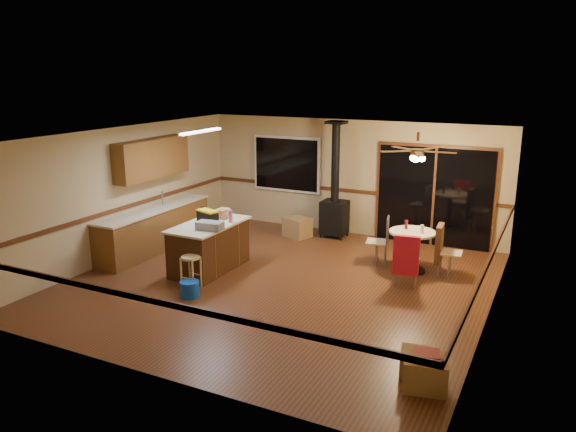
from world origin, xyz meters
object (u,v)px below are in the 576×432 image
Objects in this scene: bar_stool at (191,272)px; dining_table at (412,244)px; toolbox_grey at (210,226)px; box_corner_b at (417,363)px; chair_near at (406,255)px; box_under_window at (297,227)px; toolbox_black at (208,218)px; chair_right at (441,244)px; box_corner_a at (426,373)px; wood_stove at (335,205)px; chair_left at (383,235)px; blue_bucket at (190,289)px; kitchen_island at (209,247)px.

bar_stool is 0.67× the size of dining_table.
box_corner_b is at bearing -22.29° from toolbox_grey.
box_under_window is (-3.00, 1.96, -0.38)m from chair_near.
toolbox_black is 3.67m from chair_near.
toolbox_grey reaches higher than dining_table.
chair_near is 1.00m from chair_right.
box_corner_a is at bearing -17.31° from bar_stool.
wood_stove is 3.60× the size of chair_right.
dining_table reaches higher than box_corner_a.
toolbox_grey reaches higher than chair_left.
box_corner_b is at bearing 122.56° from box_corner_a.
chair_near is 1.38× the size of box_corner_a.
box_under_window reaches higher than box_corner_b.
dining_table reaches higher than blue_bucket.
bar_stool is 0.83× the size of chair_right.
chair_right is at bearing 22.17° from toolbox_black.
box_corner_b is at bearing -58.32° from wood_stove.
toolbox_grey is at bearing -148.87° from dining_table.
toolbox_grey is 0.90× the size of chair_left.
toolbox_grey is 0.92× the size of box_corner_a.
toolbox_grey is at bearing 101.90° from blue_bucket.
chair_left is (-0.60, 0.12, 0.06)m from dining_table.
kitchen_island is 5.14m from box_corner_a.
box_corner_a is at bearing -70.79° from chair_near.
dining_table is 0.89m from chair_near.
wood_stove is 7.73× the size of blue_bucket.
box_under_window is (-2.27, 0.96, -0.37)m from chair_left.
wood_stove reaches higher than box_under_window.
chair_right is (3.95, 1.63, 0.14)m from kitchen_island.
box_corner_a reaches higher than box_corner_b.
chair_near is 3.21m from box_corner_a.
toolbox_grey is 0.44m from toolbox_black.
box_under_window is at bearing 146.78° from chair_near.
kitchen_island is 3.78m from dining_table.
toolbox_grey is (0.25, -0.32, 0.52)m from kitchen_island.
blue_bucket is 3.71m from chair_near.
bar_stool is (-1.05, -3.98, -0.44)m from wood_stove.
chair_left is at bearing -22.85° from box_under_window.
blue_bucket is at bearing -136.23° from dining_table.
toolbox_black is 2.84m from box_under_window.
chair_left is 1.12m from chair_right.
chair_near is (3.58, 0.70, -0.41)m from toolbox_black.
kitchen_island is 4.27m from chair_right.
blue_bucket is 4.56m from chair_right.
chair_left is at bearing 45.75° from bar_stool.
toolbox_grey is 1.43× the size of blue_bucket.
blue_bucket is (-0.85, -4.31, -0.59)m from wood_stove.
wood_stove is 6.01m from box_corner_b.
box_corner_a is (1.17, -3.89, -0.34)m from dining_table.
box_under_window is (0.58, 2.66, -0.79)m from toolbox_black.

